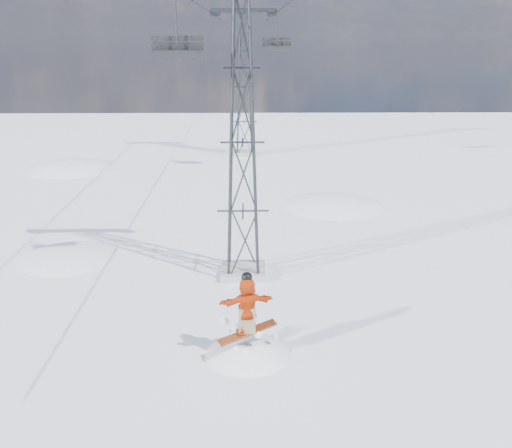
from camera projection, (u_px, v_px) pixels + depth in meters
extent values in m
plane|color=white|center=(214.00, 388.00, 15.94)|extent=(120.00, 120.00, 0.00)
sphere|color=white|center=(85.00, 404.00, 27.72)|extent=(16.00, 16.00, 16.00)
sphere|color=white|center=(327.00, 349.00, 36.10)|extent=(20.00, 20.00, 20.00)
sphere|color=white|center=(86.00, 296.00, 45.59)|extent=(22.00, 22.00, 22.00)
cube|color=#999999|center=(243.00, 271.00, 23.50)|extent=(1.80, 1.80, 0.30)
cube|color=#999999|center=(245.00, 153.00, 47.23)|extent=(1.80, 1.80, 0.30)
cube|color=#282A2E|center=(244.00, 10.00, 43.75)|extent=(5.00, 0.35, 0.35)
cube|color=#282A2E|center=(215.00, 13.00, 43.77)|extent=(0.80, 0.25, 0.50)
cube|color=#282A2E|center=(272.00, 13.00, 43.84)|extent=(0.80, 0.25, 0.50)
cylinder|color=black|center=(202.00, 7.00, 31.02)|extent=(0.06, 51.00, 0.06)
cylinder|color=black|center=(283.00, 7.00, 31.09)|extent=(0.06, 51.00, 0.06)
sphere|color=white|center=(248.00, 402.00, 18.20)|extent=(4.40, 4.40, 4.40)
cube|color=#C8511A|center=(247.00, 332.00, 17.08)|extent=(1.82, 0.97, 0.42)
imported|color=#D83C09|center=(247.00, 305.00, 16.79)|extent=(1.72, 0.88, 1.78)
cube|color=#877153|center=(247.00, 320.00, 16.95)|extent=(0.57, 0.48, 0.82)
sphere|color=black|center=(247.00, 278.00, 16.52)|extent=(0.33, 0.33, 0.33)
cylinder|color=black|center=(176.00, 21.00, 19.17)|extent=(0.07, 0.07, 1.98)
cube|color=black|center=(177.00, 51.00, 19.48)|extent=(1.80, 0.41, 0.07)
cube|color=black|center=(178.00, 43.00, 19.58)|extent=(1.80, 0.05, 0.50)
cylinder|color=black|center=(177.00, 59.00, 19.34)|extent=(1.80, 0.05, 0.05)
cylinder|color=black|center=(176.00, 42.00, 19.13)|extent=(1.80, 0.05, 0.05)
cylinder|color=black|center=(277.00, 29.00, 37.13)|extent=(0.08, 0.08, 2.13)
cube|color=black|center=(277.00, 46.00, 37.46)|extent=(1.94, 0.44, 0.08)
cube|color=black|center=(277.00, 42.00, 37.57)|extent=(1.94, 0.06, 0.53)
cylinder|color=black|center=(277.00, 50.00, 37.31)|extent=(1.94, 0.06, 0.06)
cylinder|color=black|center=(277.00, 41.00, 37.08)|extent=(1.94, 0.05, 0.05)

